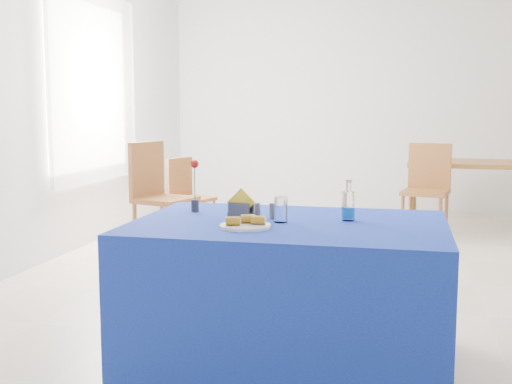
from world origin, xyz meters
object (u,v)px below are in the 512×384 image
Objects in this scene: chair_bg_left at (427,184)px; chair_win_b at (187,192)px; plate at (245,226)px; oak_table at (469,168)px; chair_win_a at (157,190)px; water_bottle at (348,207)px; blue_table at (288,293)px.

chair_bg_left is 2.51m from chair_win_b.
chair_win_b is at bearing 113.70° from plate.
chair_win_a is at bearing -145.04° from oak_table.
water_bottle is 3.53m from chair_win_b.
water_bottle is at bearing -86.13° from chair_bg_left.
plate is at bearing -145.85° from water_bottle.
plate is 3.97m from chair_bg_left.
chair_bg_left is 2.80m from chair_win_a.
chair_win_b is at bearing 117.83° from blue_table.
plate is 0.48m from blue_table.
oak_table is (1.48, 4.53, -0.09)m from plate.
oak_table is 3.57m from chair_win_a.
chair_win_a is (-1.63, 2.27, 0.22)m from blue_table.
water_bottle is 4.33m from oak_table.
oak_table is 1.64× the size of chair_win_b.
oak_table is 1.31× the size of chair_win_a.
chair_win_b is at bearing 122.92° from water_bottle.
chair_bg_left is (-0.48, -0.69, -0.11)m from oak_table.
plate is at bearing -108.07° from oak_table.
water_bottle is (0.29, 0.11, 0.45)m from blue_table.
chair_bg_left is at bearing -44.47° from chair_win_a.
plate is 0.24× the size of chair_win_a.
water_bottle reaches higher than plate.
water_bottle is (0.47, 0.32, 0.06)m from plate.
water_bottle reaches higher than chair_win_b.
chair_bg_left is 0.94× the size of chair_win_a.
oak_table is at bearing -38.48° from chair_win_a.
oak_table is (1.00, 4.21, -0.15)m from water_bottle.
plate is 2.88m from chair_win_a.
plate is at bearing -92.22° from chair_bg_left.
chair_win_b is (-1.91, 2.95, -0.35)m from water_bottle.
chair_win_b is (-1.61, 3.06, 0.10)m from blue_table.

